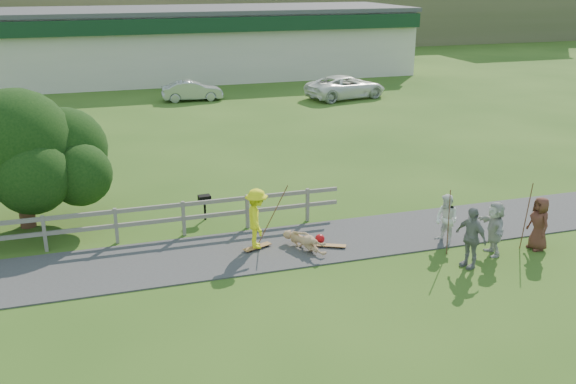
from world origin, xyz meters
The scene contains 20 objects.
ground centered at (0.00, 0.00, 0.00)m, with size 260.00×260.00×0.00m, color #2D5217.
path centered at (0.00, 1.50, 0.02)m, with size 34.00×3.00×0.04m, color #363638.
fence centered at (-4.62, 3.30, 0.72)m, with size 15.05×0.10×1.10m.
strip_mall centered at (4.00, 34.94, 2.58)m, with size 32.50×10.75×5.10m.
skater_rider centered at (-0.15, 1.56, 0.88)m, with size 1.14×0.65×1.76m, color #F5F517.
skater_fallen centered at (1.16, 1.11, 0.29)m, with size 1.58×0.38×0.58m, color tan.
spectator_a centered at (5.32, 0.35, 0.76)m, with size 0.74×0.58×1.52m, color white.
spectator_b centered at (5.11, -1.25, 0.87)m, with size 1.02×0.42×1.74m, color gray.
spectator_c centered at (7.66, -0.81, 0.79)m, with size 0.78×0.51×1.59m, color brown.
spectator_d centered at (6.21, -0.73, 0.79)m, with size 1.47×0.47×1.59m, color #B9B8B4.
car_silver centered at (1.82, 24.90, 0.62)m, with size 1.31×3.74×1.23m, color #A4A7AC.
car_white centered at (11.30, 22.72, 0.73)m, with size 2.42×5.24×1.46m, color white.
tree centered at (-6.63, 5.51, 1.91)m, with size 5.45×5.45×3.82m, color black, non-canonical shape.
bbq centered at (-1.15, 4.40, 0.42)m, with size 0.39×0.29×0.84m, color black, non-canonical shape.
longboard_rider centered at (-0.15, 1.56, 0.05)m, with size 0.90×0.22×0.10m, color brown, non-canonical shape.
longboard_fallen centered at (1.96, 1.01, 0.05)m, with size 0.85×0.21×0.09m, color brown, non-canonical shape.
helmet centered at (1.76, 1.46, 0.14)m, with size 0.29×0.29×0.29m, color #B40D11.
pole_rider centered at (0.45, 1.96, 0.99)m, with size 0.03×0.03×1.98m, color brown.
pole_spec_left centered at (4.94, -0.36, 0.98)m, with size 0.03×0.03×1.95m, color brown.
pole_spec_right centered at (7.31, -0.65, 1.00)m, with size 0.03×0.03×2.01m, color brown.
Camera 1 is at (-4.42, -15.04, 7.68)m, focal length 40.00 mm.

